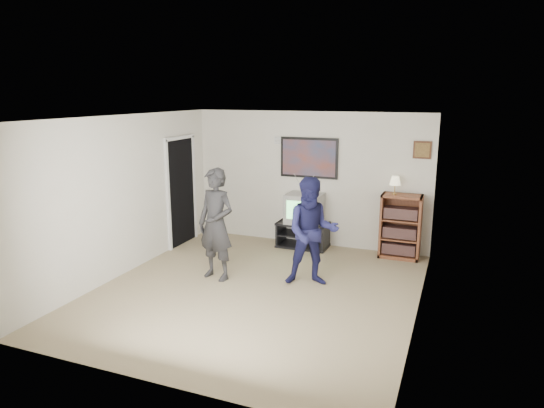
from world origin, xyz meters
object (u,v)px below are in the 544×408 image
Objects in this scene: media_stand at (303,235)px; person_short at (312,232)px; crt_television at (304,208)px; bookshelf at (401,226)px; person_tall at (216,224)px.

person_short is (0.68, -1.68, 0.58)m from media_stand.
bookshelf is at bearing 1.56° from crt_television.
crt_television is 0.39× the size of person_short.
media_stand is 0.55× the size of person_tall.
bookshelf is at bearing 50.88° from person_tall.
person_tall is at bearing -110.63° from media_stand.
bookshelf is at bearing 1.93° from media_stand.
crt_television is 0.37× the size of person_tall.
media_stand is 0.51m from crt_television.
media_stand is 2.22m from person_tall.
crt_television is 1.75m from bookshelf.
bookshelf reaches higher than crt_television.
crt_television is at bearing -178.35° from bookshelf.
crt_television reaches higher than media_stand.
media_stand is 0.84× the size of bookshelf.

